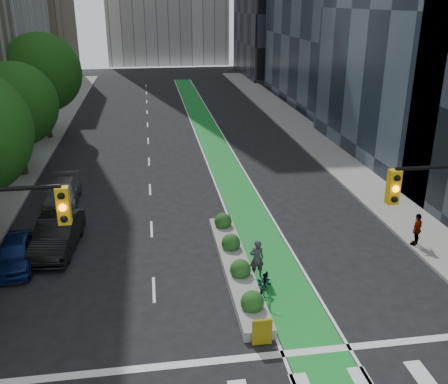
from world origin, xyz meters
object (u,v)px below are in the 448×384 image
object	(u,v)px
median_planter	(236,263)
parked_car_left_near	(15,253)
bicycle	(265,284)
parked_car_left_mid	(57,234)
parked_car_left_far	(62,192)
pedestrian_far	(417,229)
cyclist	(257,259)

from	to	relation	value
median_planter	parked_car_left_near	world-z (taller)	parked_car_left_near
bicycle	parked_car_left_mid	world-z (taller)	parked_car_left_mid
median_planter	bicycle	distance (m)	2.31
bicycle	parked_car_left_mid	bearing A→B (deg)	169.43
median_planter	parked_car_left_far	world-z (taller)	parked_car_left_far
parked_car_left_far	median_planter	bearing A→B (deg)	-47.60
parked_car_left_mid	parked_car_left_far	bearing A→B (deg)	101.06
parked_car_left_mid	pedestrian_far	bearing A→B (deg)	-2.93
median_planter	bicycle	world-z (taller)	median_planter
parked_car_left_mid	pedestrian_far	size ratio (longest dim) A/B	3.01
parked_car_left_mid	median_planter	bearing A→B (deg)	-17.03
bicycle	parked_car_left_near	world-z (taller)	parked_car_left_near
median_planter	cyclist	size ratio (longest dim) A/B	5.83
parked_car_left_mid	pedestrian_far	world-z (taller)	pedestrian_far
bicycle	parked_car_left_mid	size ratio (longest dim) A/B	0.41
parked_car_left_near	cyclist	bearing A→B (deg)	-18.86
cyclist	bicycle	bearing A→B (deg)	87.03
pedestrian_far	parked_car_left_far	bearing A→B (deg)	-65.58
cyclist	parked_car_left_mid	distance (m)	9.82
cyclist	parked_car_left_far	distance (m)	13.99
bicycle	parked_car_left_near	xyz separation A→B (m)	(-10.64, 4.07, 0.14)
median_planter	cyclist	bearing A→B (deg)	-37.62
parked_car_left_near	bicycle	bearing A→B (deg)	-26.42
median_planter	parked_car_left_near	bearing A→B (deg)	168.97
cyclist	parked_car_left_far	bearing A→B (deg)	-49.24
bicycle	parked_car_left_far	world-z (taller)	parked_car_left_far
parked_car_left_far	pedestrian_far	world-z (taller)	pedestrian_far
parked_car_left_near	pedestrian_far	xyz separation A→B (m)	(18.94, -0.99, 0.30)
bicycle	parked_car_left_far	xyz separation A→B (m)	(-9.67, 11.65, 0.13)
bicycle	parked_car_left_mid	xyz separation A→B (m)	(-9.00, 5.46, 0.28)
cyclist	pedestrian_far	distance (m)	8.44
parked_car_left_near	parked_car_left_far	world-z (taller)	parked_car_left_near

